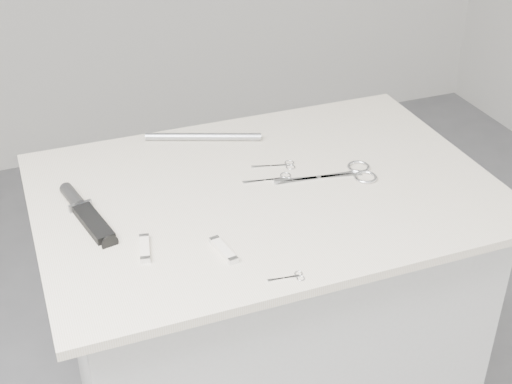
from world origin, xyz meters
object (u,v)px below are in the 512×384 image
object	(u,v)px
embroidery_scissors_a	(281,165)
embroidery_scissors_b	(277,179)
tiny_scissors	(291,277)
pocket_knife_a	(224,250)
sheathed_knife	(84,211)
metal_rail	(203,137)
pocket_knife_b	(145,248)
large_shears	(347,174)
plinth	(265,345)

from	to	relation	value
embroidery_scissors_a	embroidery_scissors_b	world-z (taller)	same
tiny_scissors	pocket_knife_a	bearing A→B (deg)	134.62
sheathed_knife	pocket_knife_a	bearing A→B (deg)	-147.14
metal_rail	embroidery_scissors_a	bearing A→B (deg)	-55.17
metal_rail	sheathed_knife	bearing A→B (deg)	-145.50
pocket_knife_b	embroidery_scissors_b	bearing A→B (deg)	-53.74
large_shears	pocket_knife_b	distance (m)	0.51
embroidery_scissors_b	pocket_knife_b	distance (m)	0.37
tiny_scissors	pocket_knife_a	xyz separation A→B (m)	(-0.09, 0.12, 0.00)
sheathed_knife	pocket_knife_a	xyz separation A→B (m)	(0.23, -0.23, -0.00)
embroidery_scissors_b	large_shears	bearing A→B (deg)	-4.54
plinth	pocket_knife_a	xyz separation A→B (m)	(-0.16, -0.19, 0.48)
pocket_knife_b	large_shears	bearing A→B (deg)	-65.09
large_shears	embroidery_scissors_b	bearing A→B (deg)	174.72
embroidery_scissors_a	embroidery_scissors_b	distance (m)	0.06
pocket_knife_a	metal_rail	xyz separation A→B (m)	(0.10, 0.46, 0.00)
embroidery_scissors_a	pocket_knife_b	distance (m)	0.43
pocket_knife_a	pocket_knife_b	size ratio (longest dim) A/B	1.04
large_shears	sheathed_knife	world-z (taller)	sheathed_knife
pocket_knife_a	embroidery_scissors_b	bearing A→B (deg)	-51.91
sheathed_knife	pocket_knife_b	xyz separation A→B (m)	(0.09, -0.17, -0.00)
pocket_knife_b	plinth	bearing A→B (deg)	-55.19
embroidery_scissors_a	pocket_knife_a	xyz separation A→B (m)	(-0.23, -0.27, 0.00)
plinth	pocket_knife_b	size ratio (longest dim) A/B	10.54
plinth	tiny_scissors	xyz separation A→B (m)	(-0.07, -0.31, 0.47)
large_shears	tiny_scissors	distance (m)	0.40
tiny_scissors	pocket_knife_b	bearing A→B (deg)	149.60
sheathed_knife	metal_rail	distance (m)	0.40
large_shears	metal_rail	distance (m)	0.38
embroidery_scissors_b	pocket_knife_b	xyz separation A→B (m)	(-0.34, -0.16, 0.00)
embroidery_scissors_b	sheathed_knife	size ratio (longest dim) A/B	0.49
embroidery_scissors_b	sheathed_knife	xyz separation A→B (m)	(-0.43, 0.01, 0.01)
plinth	sheathed_knife	bearing A→B (deg)	174.33
tiny_scissors	sheathed_knife	world-z (taller)	sheathed_knife
plinth	embroidery_scissors_a	xyz separation A→B (m)	(0.07, 0.08, 0.47)
plinth	metal_rail	distance (m)	0.55
embroidery_scissors_a	sheathed_knife	size ratio (longest dim) A/B	0.44
plinth	tiny_scissors	world-z (taller)	tiny_scissors
pocket_knife_a	large_shears	bearing A→B (deg)	-72.67
plinth	pocket_knife_a	world-z (taller)	pocket_knife_a
embroidery_scissors_b	pocket_knife_a	world-z (taller)	pocket_knife_a
large_shears	embroidery_scissors_b	xyz separation A→B (m)	(-0.16, 0.04, -0.00)
plinth	embroidery_scissors_a	distance (m)	0.48
embroidery_scissors_a	metal_rail	bearing A→B (deg)	139.43
large_shears	embroidery_scissors_a	bearing A→B (deg)	151.90
tiny_scissors	metal_rail	size ratio (longest dim) A/B	0.24
tiny_scissors	pocket_knife_a	size ratio (longest dim) A/B	0.78
large_shears	embroidery_scissors_a	size ratio (longest dim) A/B	2.30
pocket_knife_a	pocket_knife_b	xyz separation A→B (m)	(-0.14, 0.06, 0.00)
large_shears	metal_rail	bearing A→B (deg)	140.79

